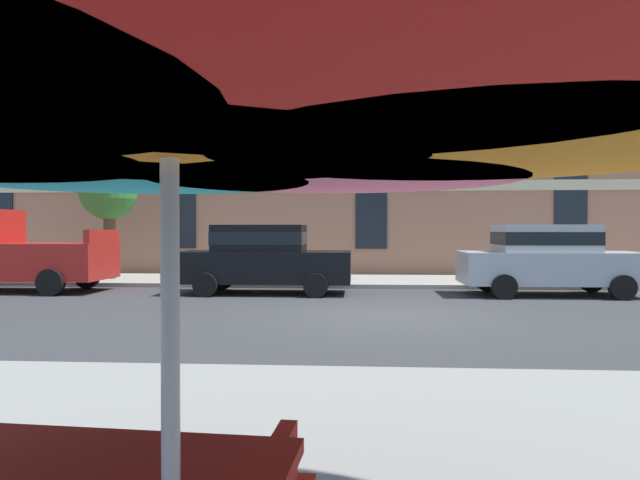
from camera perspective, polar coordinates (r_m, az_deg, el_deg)
ground_plane at (r=10.87m, az=6.42°, el=-7.69°), size 120.00×120.00×0.00m
sidewalk_far at (r=17.61m, az=5.39°, el=-4.17°), size 56.00×3.60×0.12m
apartment_building at (r=26.94m, az=4.90°, el=18.16°), size 47.61×12.08×19.20m
pickup_red at (r=17.26m, az=-29.42°, el=-1.18°), size 5.10×2.12×2.20m
sedan_black at (r=14.65m, az=-5.72°, el=-1.72°), size 4.40×1.98×1.78m
sedan_silver at (r=15.23m, az=22.16°, el=-1.68°), size 4.40×1.98×1.78m
street_tree_left at (r=18.93m, az=-20.99°, el=5.18°), size 1.90×2.02×4.22m
patio_umbrella at (r=1.90m, az=-15.08°, el=15.98°), size 3.66×3.40×2.46m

